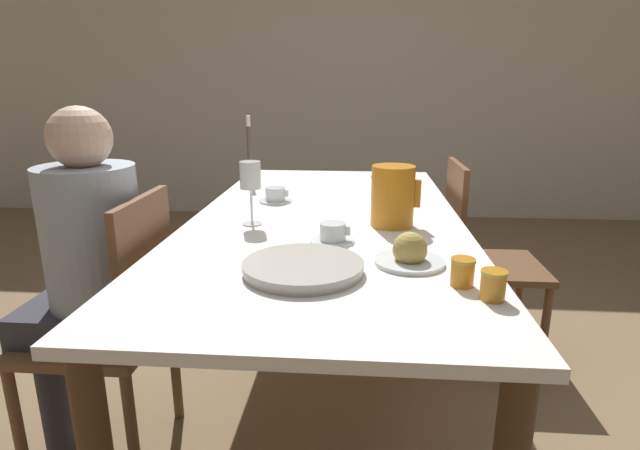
% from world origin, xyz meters
% --- Properties ---
extents(ground_plane, '(20.00, 20.00, 0.00)m').
position_xyz_m(ground_plane, '(0.00, 0.00, 0.00)').
color(ground_plane, '#7F6647').
extents(wall_back, '(10.00, 0.06, 2.60)m').
position_xyz_m(wall_back, '(0.00, 3.03, 1.30)').
color(wall_back, beige).
rests_on(wall_back, ground_plane).
extents(dining_table, '(0.97, 1.98, 0.78)m').
position_xyz_m(dining_table, '(0.00, 0.00, 0.68)').
color(dining_table, white).
rests_on(dining_table, ground_plane).
extents(chair_person_side, '(0.42, 0.42, 0.91)m').
position_xyz_m(chair_person_side, '(-0.67, -0.34, 0.49)').
color(chair_person_side, brown).
rests_on(chair_person_side, ground_plane).
extents(chair_opposite, '(0.42, 0.42, 0.91)m').
position_xyz_m(chair_opposite, '(0.67, 0.43, 0.49)').
color(chair_opposite, brown).
rests_on(chair_opposite, ground_plane).
extents(person_seated, '(0.39, 0.41, 1.18)m').
position_xyz_m(person_seated, '(-0.76, -0.32, 0.70)').
color(person_seated, '#33333D').
rests_on(person_seated, ground_plane).
extents(red_pitcher, '(0.17, 0.15, 0.21)m').
position_xyz_m(red_pitcher, '(0.23, -0.11, 0.88)').
color(red_pitcher, orange).
rests_on(red_pitcher, dining_table).
extents(wine_glass_water, '(0.07, 0.07, 0.22)m').
position_xyz_m(wine_glass_water, '(-0.25, -0.13, 0.94)').
color(wine_glass_water, white).
rests_on(wine_glass_water, dining_table).
extents(teacup_near_person, '(0.14, 0.14, 0.06)m').
position_xyz_m(teacup_near_person, '(0.04, -0.31, 0.80)').
color(teacup_near_person, silver).
rests_on(teacup_near_person, dining_table).
extents(teacup_across, '(0.14, 0.14, 0.06)m').
position_xyz_m(teacup_across, '(-0.23, 0.21, 0.80)').
color(teacup_across, silver).
rests_on(teacup_across, dining_table).
extents(serving_tray, '(0.31, 0.31, 0.03)m').
position_xyz_m(serving_tray, '(-0.02, -0.58, 0.79)').
color(serving_tray, '#B7B2A8').
rests_on(serving_tray, dining_table).
extents(bread_plate, '(0.19, 0.19, 0.09)m').
position_xyz_m(bread_plate, '(0.26, -0.49, 0.81)').
color(bread_plate, silver).
rests_on(bread_plate, dining_table).
extents(jam_jar_amber, '(0.06, 0.06, 0.07)m').
position_xyz_m(jam_jar_amber, '(0.42, -0.71, 0.81)').
color(jam_jar_amber, '#C67A1E').
rests_on(jam_jar_amber, dining_table).
extents(jam_jar_red, '(0.06, 0.06, 0.07)m').
position_xyz_m(jam_jar_red, '(0.37, -0.63, 0.81)').
color(jam_jar_red, '#C67A1E').
rests_on(jam_jar_red, dining_table).
extents(candlestick_tall, '(0.06, 0.06, 0.33)m').
position_xyz_m(candlestick_tall, '(-0.41, 0.59, 0.90)').
color(candlestick_tall, '#4C4238').
rests_on(candlestick_tall, dining_table).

